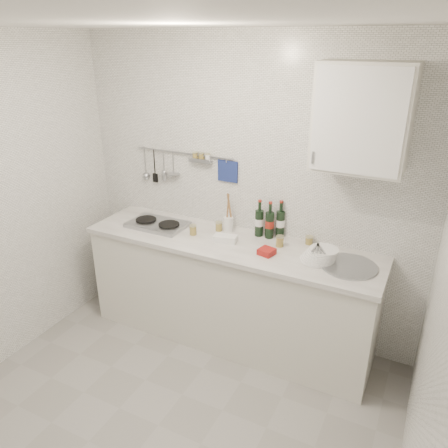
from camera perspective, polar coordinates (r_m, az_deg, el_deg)
name	(u,v)px	position (r m, az deg, el deg)	size (l,w,h in m)	color
floor	(158,425)	(3.30, -8.59, -24.56)	(3.00, 3.00, 0.00)	gray
ceiling	(126,21)	(2.24, -12.72, 24.46)	(3.00, 3.00, 0.00)	silver
back_wall	(246,192)	(3.64, 2.85, 4.23)	(3.00, 0.02, 2.50)	silver
wall_right	(433,338)	(2.12, 25.62, -13.30)	(0.02, 2.80, 2.50)	silver
counter	(230,293)	(3.75, 0.81, -9.03)	(2.44, 0.64, 0.96)	silver
wall_rail	(182,164)	(3.83, -5.55, 7.85)	(0.98, 0.09, 0.34)	#93969B
wall_cabinet	(363,118)	(3.05, 17.68, 13.06)	(0.60, 0.38, 0.70)	silver
plate_stack_hob	(164,225)	(3.83, -7.81, -0.08)	(0.30, 0.30, 0.03)	#4C75AD
plate_stack_sink	(320,255)	(3.28, 12.47, -3.95)	(0.27, 0.26, 0.10)	white
wine_bottles	(270,219)	(3.56, 6.01, 0.65)	(0.23, 0.13, 0.31)	black
butter_dish	(225,239)	(3.50, 0.17, -1.92)	(0.18, 0.09, 0.06)	white
strawberry_punnet	(267,252)	(3.32, 5.59, -3.61)	(0.11, 0.11, 0.05)	#B2131A
utensil_crock	(228,222)	(3.67, 0.58, 0.24)	(0.08, 0.08, 0.34)	white
jar_a	(219,226)	(3.69, -0.68, -0.29)	(0.06, 0.06, 0.08)	olive
jar_b	(309,240)	(3.52, 11.06, -2.07)	(0.06, 0.06, 0.07)	olive
jar_c	(280,241)	(3.44, 7.30, -2.23)	(0.06, 0.06, 0.09)	olive
jar_d	(193,230)	(3.63, -4.07, -0.75)	(0.06, 0.06, 0.09)	olive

